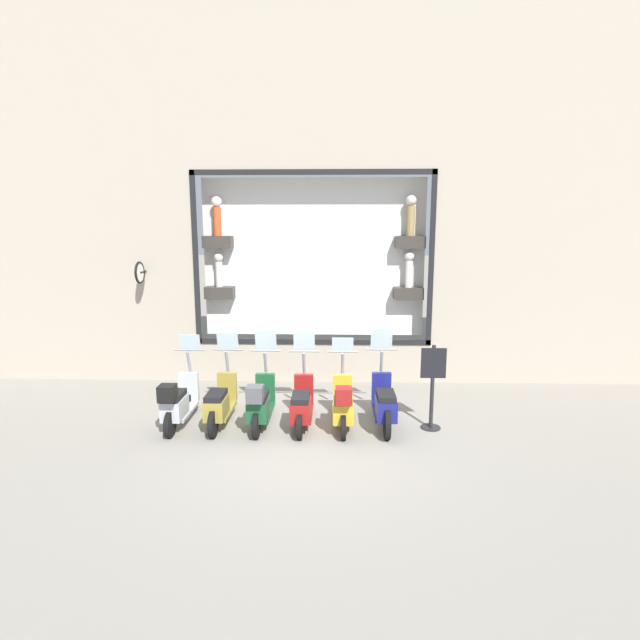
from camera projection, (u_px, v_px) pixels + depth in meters
name	position (u px, v px, depth m)	size (l,w,h in m)	color
ground_plane	(304.00, 441.00, 8.59)	(120.00, 120.00, 0.00)	gray
building_facade	(313.00, 175.00, 11.26)	(1.18, 36.00, 9.40)	#ADA08E
scooter_navy_0	(384.00, 404.00, 9.14)	(1.81, 0.60, 1.70)	black
scooter_yellow_1	(343.00, 404.00, 9.08)	(1.79, 0.61, 1.51)	black
scooter_red_2	(302.00, 405.00, 9.18)	(1.79, 0.61, 1.64)	black
scooter_green_3	(260.00, 403.00, 9.13)	(1.79, 0.60, 1.66)	black
scooter_olive_4	(220.00, 403.00, 9.22)	(1.80, 0.60, 1.60)	black
scooter_silver_5	(178.00, 402.00, 9.17)	(1.79, 0.61, 1.55)	black
shop_sign_post	(432.00, 384.00, 9.00)	(0.36, 0.45, 1.56)	#232326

